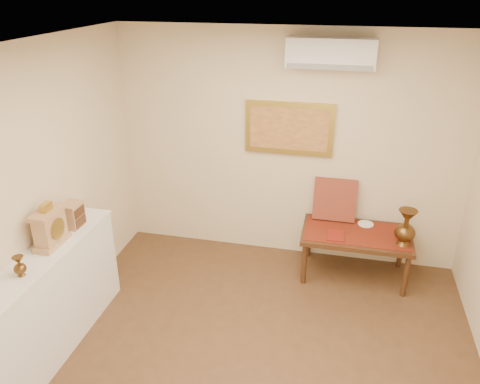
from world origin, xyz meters
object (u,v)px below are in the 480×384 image
(low_table, at_px, (356,238))
(brass_urn_tall, at_px, (406,224))
(display_ledge, at_px, (45,308))
(mantel_clock, at_px, (50,228))
(wooden_chest, at_px, (73,215))

(low_table, bearing_deg, brass_urn_tall, -18.09)
(display_ledge, height_order, mantel_clock, mantel_clock)
(mantel_clock, height_order, wooden_chest, mantel_clock)
(display_ledge, bearing_deg, mantel_clock, 90.25)
(display_ledge, xyz_separation_m, mantel_clock, (-0.00, 0.27, 0.66))
(display_ledge, height_order, low_table, display_ledge)
(display_ledge, height_order, wooden_chest, wooden_chest)
(display_ledge, bearing_deg, wooden_chest, 90.00)
(brass_urn_tall, xyz_separation_m, display_ledge, (-3.15, -1.72, -0.31))
(low_table, bearing_deg, mantel_clock, -149.01)
(low_table, bearing_deg, wooden_chest, -154.85)
(brass_urn_tall, height_order, mantel_clock, mantel_clock)
(mantel_clock, relative_size, wooden_chest, 1.68)
(brass_urn_tall, bearing_deg, low_table, 161.91)
(brass_urn_tall, distance_m, mantel_clock, 3.49)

